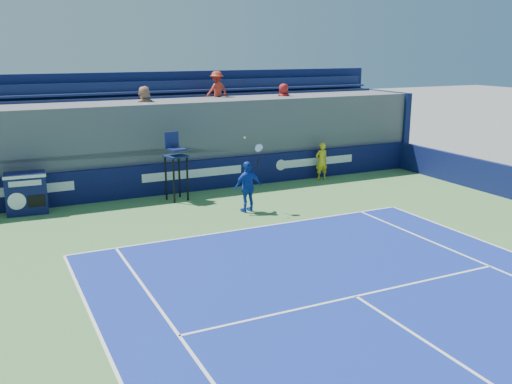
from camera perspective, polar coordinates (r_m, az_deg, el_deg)
name	(u,v)px	position (r m, az deg, el deg)	size (l,w,h in m)	color
ball_person	(322,161)	(23.98, 6.57, 3.09)	(0.57, 0.37, 1.56)	yellow
back_hoarding	(193,176)	(22.01, -6.36, 1.59)	(20.40, 0.21, 1.20)	#0B0F40
match_clock	(26,192)	(20.34, -22.01, -0.02)	(1.36, 0.81, 1.40)	#0E1247
umpire_chair	(176,159)	(20.61, -8.05, 3.31)	(0.84, 0.84, 2.48)	black
tennis_player	(248,187)	(19.04, -0.82, 0.54)	(1.05, 0.53, 2.57)	#143CA9
stadium_seating	(175,137)	(23.69, -8.13, 5.49)	(21.00, 4.05, 4.44)	#525257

